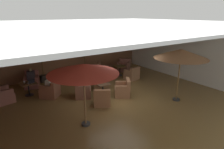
{
  "coord_description": "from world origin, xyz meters",
  "views": [
    {
      "loc": [
        -5.09,
        -6.84,
        3.89
      ],
      "look_at": [
        0.0,
        0.51,
        1.1
      ],
      "focal_mm": 31.21,
      "sensor_mm": 36.0,
      "label": 1
    }
  ],
  "objects_px": {
    "armchair_front_right_east": "(102,98)",
    "patron_blue_shirt": "(49,83)",
    "potted_tree_left_corner": "(84,55)",
    "cafe_table_front_left": "(28,86)",
    "armchair_front_left_south": "(32,81)",
    "patio_umbrella_center_beige": "(181,54)",
    "cafe_table_front_right": "(103,87)",
    "iced_drink_cup": "(24,82)",
    "open_laptop": "(31,82)",
    "patron_by_window": "(31,75)",
    "armchair_front_left_north": "(3,96)",
    "armchair_front_right_north": "(82,90)",
    "armchair_front_right_south": "(123,90)",
    "potted_tree_mid_left": "(42,59)",
    "patio_umbrella_tall_red": "(83,69)",
    "armchair_front_right_west": "(101,83)",
    "cafe_table_mid_center": "(120,68)",
    "armchair_mid_center_south": "(124,67)",
    "armchair_mid_center_east": "(132,75)",
    "armchair_front_left_east": "(51,91)",
    "armchair_mid_center_north": "(103,71)"
  },
  "relations": [
    {
      "from": "armchair_front_right_east",
      "to": "patron_blue_shirt",
      "type": "height_order",
      "value": "patron_blue_shirt"
    },
    {
      "from": "potted_tree_left_corner",
      "to": "patron_blue_shirt",
      "type": "distance_m",
      "value": 4.06
    },
    {
      "from": "cafe_table_front_left",
      "to": "armchair_front_left_south",
      "type": "height_order",
      "value": "armchair_front_left_south"
    },
    {
      "from": "cafe_table_front_left",
      "to": "patio_umbrella_center_beige",
      "type": "height_order",
      "value": "patio_umbrella_center_beige"
    },
    {
      "from": "cafe_table_front_right",
      "to": "iced_drink_cup",
      "type": "distance_m",
      "value": 3.85
    },
    {
      "from": "open_laptop",
      "to": "patron_by_window",
      "type": "bearing_deg",
      "value": 77.03
    },
    {
      "from": "armchair_front_left_north",
      "to": "armchair_front_right_north",
      "type": "distance_m",
      "value": 3.57
    },
    {
      "from": "armchair_front_left_north",
      "to": "armchair_front_right_south",
      "type": "distance_m",
      "value": 5.56
    },
    {
      "from": "iced_drink_cup",
      "to": "open_laptop",
      "type": "xyz_separation_m",
      "value": [
        0.27,
        -0.2,
        -0.0
      ]
    },
    {
      "from": "potted_tree_mid_left",
      "to": "iced_drink_cup",
      "type": "height_order",
      "value": "potted_tree_mid_left"
    },
    {
      "from": "patron_by_window",
      "to": "potted_tree_mid_left",
      "type": "bearing_deg",
      "value": 35.91
    },
    {
      "from": "patio_umbrella_tall_red",
      "to": "patio_umbrella_center_beige",
      "type": "distance_m",
      "value": 4.52
    },
    {
      "from": "patio_umbrella_center_beige",
      "to": "patron_blue_shirt",
      "type": "bearing_deg",
      "value": 141.4
    },
    {
      "from": "patron_blue_shirt",
      "to": "armchair_front_right_east",
      "type": "bearing_deg",
      "value": -53.6
    },
    {
      "from": "armchair_front_right_west",
      "to": "patio_umbrella_center_beige",
      "type": "relative_size",
      "value": 0.44
    },
    {
      "from": "cafe_table_front_right",
      "to": "patron_by_window",
      "type": "relative_size",
      "value": 1.03
    },
    {
      "from": "cafe_table_mid_center",
      "to": "armchair_mid_center_south",
      "type": "height_order",
      "value": "armchair_mid_center_south"
    },
    {
      "from": "potted_tree_mid_left",
      "to": "armchair_front_left_south",
      "type": "bearing_deg",
      "value": -145.75
    },
    {
      "from": "armchair_front_right_east",
      "to": "armchair_front_right_west",
      "type": "bearing_deg",
      "value": 60.88
    },
    {
      "from": "cafe_table_front_right",
      "to": "armchair_mid_center_east",
      "type": "bearing_deg",
      "value": 21.76
    },
    {
      "from": "armchair_front_right_east",
      "to": "patio_umbrella_center_beige",
      "type": "relative_size",
      "value": 0.42
    },
    {
      "from": "armchair_front_right_east",
      "to": "armchair_front_right_south",
      "type": "relative_size",
      "value": 0.95
    },
    {
      "from": "patron_by_window",
      "to": "armchair_front_left_north",
      "type": "bearing_deg",
      "value": -140.8
    },
    {
      "from": "potted_tree_left_corner",
      "to": "patron_blue_shirt",
      "type": "xyz_separation_m",
      "value": [
        -3.17,
        -2.47,
        -0.61
      ]
    },
    {
      "from": "potted_tree_mid_left",
      "to": "open_laptop",
      "type": "height_order",
      "value": "potted_tree_mid_left"
    },
    {
      "from": "cafe_table_front_left",
      "to": "armchair_front_left_south",
      "type": "xyz_separation_m",
      "value": [
        0.41,
        1.1,
        -0.16
      ]
    },
    {
      "from": "armchair_front_left_east",
      "to": "iced_drink_cup",
      "type": "relative_size",
      "value": 10.06
    },
    {
      "from": "armchair_front_left_south",
      "to": "armchair_front_right_north",
      "type": "height_order",
      "value": "armchair_front_left_south"
    },
    {
      "from": "cafe_table_mid_center",
      "to": "iced_drink_cup",
      "type": "relative_size",
      "value": 6.22
    },
    {
      "from": "armchair_front_right_north",
      "to": "patio_umbrella_center_beige",
      "type": "bearing_deg",
      "value": -39.69
    },
    {
      "from": "armchair_front_left_south",
      "to": "armchair_mid_center_east",
      "type": "distance_m",
      "value": 5.81
    },
    {
      "from": "armchair_mid_center_south",
      "to": "cafe_table_mid_center",
      "type": "bearing_deg",
      "value": -142.35
    },
    {
      "from": "armchair_front_right_north",
      "to": "armchair_mid_center_south",
      "type": "bearing_deg",
      "value": 28.39
    },
    {
      "from": "cafe_table_front_right",
      "to": "armchair_front_right_north",
      "type": "xyz_separation_m",
      "value": [
        -0.89,
        0.46,
        -0.13
      ]
    },
    {
      "from": "armchair_mid_center_north",
      "to": "armchair_mid_center_south",
      "type": "xyz_separation_m",
      "value": [
        1.82,
        0.16,
        -0.0
      ]
    },
    {
      "from": "armchair_front_right_east",
      "to": "potted_tree_left_corner",
      "type": "height_order",
      "value": "potted_tree_left_corner"
    },
    {
      "from": "armchair_front_right_west",
      "to": "potted_tree_mid_left",
      "type": "xyz_separation_m",
      "value": [
        -2.22,
        2.87,
        1.06
      ]
    },
    {
      "from": "cafe_table_mid_center",
      "to": "cafe_table_front_left",
      "type": "bearing_deg",
      "value": -179.59
    },
    {
      "from": "cafe_table_front_right",
      "to": "potted_tree_mid_left",
      "type": "distance_m",
      "value": 4.29
    },
    {
      "from": "cafe_table_front_right",
      "to": "open_laptop",
      "type": "xyz_separation_m",
      "value": [
        -2.86,
        2.04,
        0.23
      ]
    },
    {
      "from": "armchair_front_left_north",
      "to": "armchair_front_left_east",
      "type": "xyz_separation_m",
      "value": [
        1.98,
        -0.61,
        -0.01
      ]
    },
    {
      "from": "cafe_table_mid_center",
      "to": "patron_blue_shirt",
      "type": "bearing_deg",
      "value": -170.46
    },
    {
      "from": "armchair_front_left_north",
      "to": "armchair_front_right_east",
      "type": "xyz_separation_m",
      "value": [
        3.58,
        -2.79,
        -0.03
      ]
    },
    {
      "from": "armchair_front_right_south",
      "to": "armchair_mid_center_south",
      "type": "relative_size",
      "value": 0.99
    },
    {
      "from": "cafe_table_front_right",
      "to": "armchair_front_right_west",
      "type": "distance_m",
      "value": 1.02
    },
    {
      "from": "armchair_mid_center_east",
      "to": "armchair_mid_center_south",
      "type": "bearing_deg",
      "value": 67.5
    },
    {
      "from": "armchair_front_right_south",
      "to": "armchair_mid_center_east",
      "type": "relative_size",
      "value": 1.3
    },
    {
      "from": "armchair_mid_center_north",
      "to": "potted_tree_left_corner",
      "type": "relative_size",
      "value": 0.52
    },
    {
      "from": "cafe_table_front_right",
      "to": "potted_tree_left_corner",
      "type": "relative_size",
      "value": 0.33
    },
    {
      "from": "armchair_mid_center_south",
      "to": "open_laptop",
      "type": "distance_m",
      "value": 6.48
    }
  ]
}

